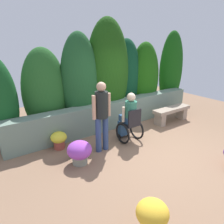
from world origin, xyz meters
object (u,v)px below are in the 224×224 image
object	(u,v)px
stone_bench	(172,113)
flower_pot_small_foreground	(152,217)
flower_pot_purple_near	(80,152)
person_standing_companion	(102,113)
flower_pot_terracotta_by_wall	(59,139)
person_in_wheelchair	(129,119)

from	to	relation	value
stone_bench	flower_pot_small_foreground	distance (m)	4.46
stone_bench	flower_pot_purple_near	bearing A→B (deg)	-169.08
person_standing_companion	flower_pot_terracotta_by_wall	distance (m)	1.30
flower_pot_purple_near	flower_pot_terracotta_by_wall	distance (m)	0.90
person_in_wheelchair	flower_pot_terracotta_by_wall	size ratio (longest dim) A/B	3.03
person_in_wheelchair	flower_pot_terracotta_by_wall	world-z (taller)	person_in_wheelchair
flower_pot_purple_near	flower_pot_terracotta_by_wall	size ratio (longest dim) A/B	1.23
person_standing_companion	flower_pot_small_foreground	world-z (taller)	person_standing_companion
person_standing_companion	flower_pot_small_foreground	size ratio (longest dim) A/B	3.00
flower_pot_purple_near	flower_pot_small_foreground	xyz separation A→B (m)	(0.00, -2.17, 0.04)
person_standing_companion	flower_pot_small_foreground	xyz separation A→B (m)	(-0.71, -2.38, -0.65)
flower_pot_terracotta_by_wall	flower_pot_small_foreground	xyz separation A→B (m)	(0.12, -3.07, 0.08)
stone_bench	flower_pot_terracotta_by_wall	world-z (taller)	stone_bench
person_in_wheelchair	flower_pot_small_foreground	bearing A→B (deg)	-112.25
flower_pot_purple_near	flower_pot_small_foreground	size ratio (longest dim) A/B	0.95
flower_pot_purple_near	flower_pot_terracotta_by_wall	world-z (taller)	flower_pot_purple_near
flower_pot_small_foreground	flower_pot_terracotta_by_wall	bearing A→B (deg)	92.32
flower_pot_small_foreground	flower_pot_purple_near	bearing A→B (deg)	90.01
person_in_wheelchair	flower_pot_small_foreground	distance (m)	2.90
person_standing_companion	flower_pot_purple_near	bearing A→B (deg)	-175.86
person_in_wheelchair	flower_pot_purple_near	bearing A→B (deg)	-160.40
person_standing_companion	flower_pot_small_foreground	distance (m)	2.57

